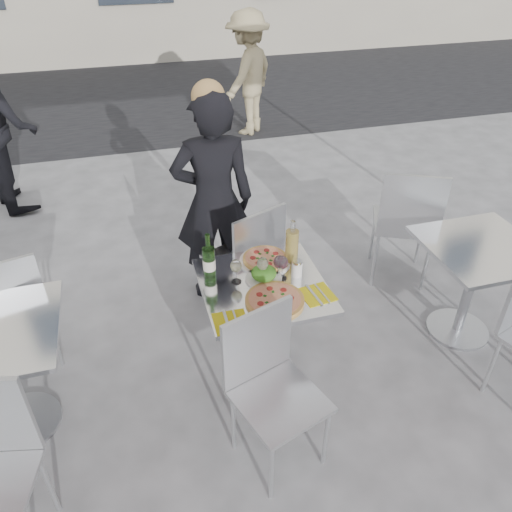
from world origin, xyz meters
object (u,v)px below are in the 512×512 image
object	(u,v)px
salad_plate	(264,274)
side_chair_rfar	(407,218)
side_chair_lfar	(10,305)
wine_bottle	(209,261)
pizza_near	(275,300)
woman_diner	(214,201)
wineglass_white_a	(236,267)
side_table_right	(475,272)
wineglass_white_b	(263,264)
sugar_shaker	(297,268)
napkin_left	(231,322)
pedestrian_b	(248,74)
pizza_far	(265,260)
chair_near	(269,378)
main_table	(263,311)
wineglass_red_a	(282,263)
wineglass_red_b	(279,263)
napkin_right	(317,294)
carafe	(292,245)
chair_far	(249,255)

from	to	relation	value
salad_plate	side_chair_rfar	bearing A→B (deg)	25.07
side_chair_lfar	wine_bottle	xyz separation A→B (m)	(1.20, -0.31, 0.31)
pizza_near	wine_bottle	world-z (taller)	wine_bottle
woman_diner	wineglass_white_a	distance (m)	0.89
side_table_right	woman_diner	size ratio (longest dim) A/B	0.46
side_chair_lfar	wineglass_white_b	distance (m)	1.59
wine_bottle	wineglass_white_a	world-z (taller)	wine_bottle
sugar_shaker	wineglass_white_a	size ratio (longest dim) A/B	0.68
woman_diner	sugar_shaker	distance (m)	0.97
side_chair_rfar	napkin_left	xyz separation A→B (m)	(-1.61, -0.94, 0.15)
pedestrian_b	pizza_far	bearing A→B (deg)	29.61
chair_near	sugar_shaker	bearing A→B (deg)	40.12
side_table_right	pizza_near	bearing A→B (deg)	-173.48
main_table	chair_near	world-z (taller)	chair_near
pedestrian_b	sugar_shaker	bearing A→B (deg)	31.99
wineglass_white_a	napkin_left	distance (m)	0.37
wineglass_red_a	wineglass_red_b	world-z (taller)	same
side_chair_lfar	napkin_right	xyz separation A→B (m)	(1.76, -0.65, 0.20)
chair_near	pedestrian_b	bearing A→B (deg)	57.70
pizza_far	woman_diner	bearing A→B (deg)	103.07
pedestrian_b	wineglass_red_b	xyz separation A→B (m)	(-0.95, -4.28, 0.07)
salad_plate	carafe	bearing A→B (deg)	31.15
salad_plate	napkin_right	distance (m)	0.34
side_chair_rfar	wineglass_red_a	size ratio (longest dim) A/B	6.47
carafe	napkin_right	world-z (taller)	carafe
napkin_left	napkin_right	size ratio (longest dim) A/B	1.00
side_chair_lfar	napkin_left	bearing A→B (deg)	135.35
side_chair_lfar	wineglass_white_a	xyz separation A→B (m)	(1.34, -0.41, 0.31)
side_chair_rfar	pizza_near	xyz separation A→B (m)	(-1.33, -0.84, 0.16)
wineglass_white_a	wineglass_red_a	bearing A→B (deg)	-8.59
pedestrian_b	napkin_right	distance (m)	4.56
woman_diner	pizza_near	size ratio (longest dim) A/B	4.90
carafe	wineglass_red_b	size ratio (longest dim) A/B	1.84
side_chair_rfar	chair_far	bearing A→B (deg)	28.90
chair_far	chair_near	xyz separation A→B (m)	(-0.19, -1.10, -0.01)
chair_near	napkin_right	world-z (taller)	chair_near
side_table_right	chair_far	bearing A→B (deg)	158.09
wineglass_white_a	napkin_left	xyz separation A→B (m)	(-0.11, -0.33, -0.11)
salad_plate	napkin_right	bearing A→B (deg)	-41.37
wineglass_red_b	woman_diner	bearing A→B (deg)	102.38
pizza_far	napkin_right	bearing A→B (deg)	-63.87
wine_bottle	carafe	size ratio (longest dim) A/B	1.02
wineglass_white_b	wineglass_red_b	size ratio (longest dim) A/B	1.00
napkin_left	wineglass_white_a	bearing A→B (deg)	72.27
side_table_right	wineglass_red_a	world-z (taller)	wineglass_red_a
wineglass_white_b	wineglass_red_b	world-z (taller)	same
chair_near	salad_plate	world-z (taller)	chair_near
side_table_right	pedestrian_b	distance (m)	4.34
pizza_far	chair_near	bearing A→B (deg)	-104.70
napkin_left	main_table	bearing A→B (deg)	47.40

